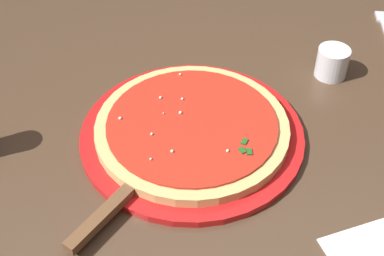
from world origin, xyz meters
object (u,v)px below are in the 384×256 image
at_px(serving_plate, 192,134).
at_px(pizza_server, 123,197).
at_px(cup_small_sauce, 332,62).
at_px(pizza, 192,127).

height_order(serving_plate, pizza_server, pizza_server).
bearing_deg(cup_small_sauce, pizza_server, -141.82).
height_order(serving_plate, cup_small_sauce, cup_small_sauce).
bearing_deg(pizza, cup_small_sauce, 30.37).
xyz_separation_m(pizza, cup_small_sauce, (0.26, 0.15, 0.01)).
distance_m(serving_plate, pizza_server, 0.17).
bearing_deg(pizza_server, serving_plate, 52.21).
relative_size(serving_plate, pizza, 1.16).
bearing_deg(pizza, pizza_server, -127.80).
distance_m(pizza, cup_small_sauce, 0.30).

